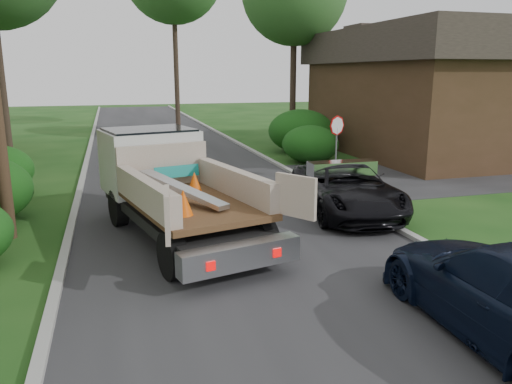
{
  "coord_description": "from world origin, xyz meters",
  "views": [
    {
      "loc": [
        -2.92,
        -8.09,
        4.0
      ],
      "look_at": [
        0.36,
        3.19,
        1.2
      ],
      "focal_mm": 35.0,
      "sensor_mm": 36.0,
      "label": 1
    }
  ],
  "objects": [
    {
      "name": "hedge_right_b",
      "position": [
        6.5,
        16.0,
        1.1
      ],
      "size": [
        3.38,
        3.38,
        2.21
      ],
      "primitive_type": "ellipsoid",
      "color": "#104710",
      "rests_on": "ground"
    },
    {
      "name": "side_street",
      "position": [
        12.0,
        9.0,
        0.01
      ],
      "size": [
        16.0,
        7.0,
        0.02
      ],
      "primitive_type": "cube",
      "color": "#28282B",
      "rests_on": "ground"
    },
    {
      "name": "road",
      "position": [
        0.0,
        10.0,
        0.0
      ],
      "size": [
        8.0,
        90.0,
        0.02
      ],
      "primitive_type": "cube",
      "color": "#28282B",
      "rests_on": "ground"
    },
    {
      "name": "curb_left",
      "position": [
        -4.1,
        10.0,
        0.06
      ],
      "size": [
        0.2,
        90.0,
        0.12
      ],
      "primitive_type": "cube",
      "color": "#9E9E99",
      "rests_on": "ground"
    },
    {
      "name": "curb_right",
      "position": [
        4.1,
        10.0,
        0.06
      ],
      "size": [
        0.2,
        90.0,
        0.12
      ],
      "primitive_type": "cube",
      "color": "#9E9E99",
      "rests_on": "ground"
    },
    {
      "name": "ground",
      "position": [
        0.0,
        0.0,
        0.0
      ],
      "size": [
        120.0,
        120.0,
        0.0
      ],
      "primitive_type": "plane",
      "color": "#164012",
      "rests_on": "ground"
    },
    {
      "name": "stop_sign",
      "position": [
        5.2,
        9.0,
        1.78
      ],
      "size": [
        0.71,
        0.32,
        2.48
      ],
      "color": "slate",
      "rests_on": "ground"
    },
    {
      "name": "house_right",
      "position": [
        13.0,
        14.0,
        3.16
      ],
      "size": [
        9.72,
        12.96,
        6.2
      ],
      "rotation": [
        0.0,
        0.0,
        1.57
      ],
      "color": "#3D2A19",
      "rests_on": "ground"
    },
    {
      "name": "flatbed_truck",
      "position": [
        -1.65,
        4.66,
        1.37
      ],
      "size": [
        4.21,
        7.11,
        2.53
      ],
      "rotation": [
        0.0,
        0.0,
        0.23
      ],
      "color": "black",
      "rests_on": "ground"
    },
    {
      "name": "black_pickup",
      "position": [
        3.6,
        4.83,
        0.72
      ],
      "size": [
        3.09,
        5.45,
        1.43
      ],
      "primitive_type": "imported",
      "rotation": [
        0.0,
        0.0,
        -0.14
      ],
      "color": "black",
      "rests_on": "ground"
    },
    {
      "name": "hedge_right_a",
      "position": [
        5.8,
        13.0,
        0.85
      ],
      "size": [
        2.6,
        2.6,
        1.7
      ],
      "primitive_type": "ellipsoid",
      "color": "#104710",
      "rests_on": "ground"
    }
  ]
}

